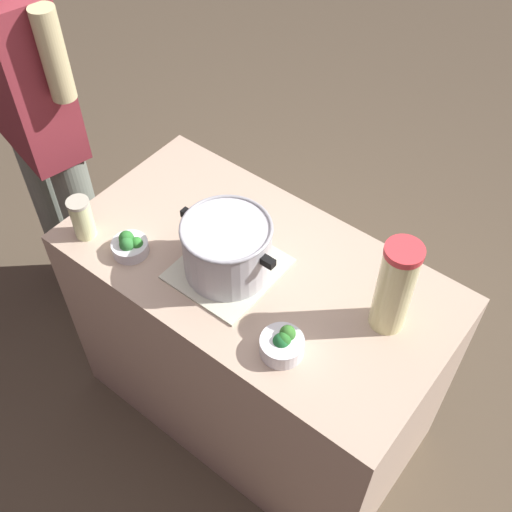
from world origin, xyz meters
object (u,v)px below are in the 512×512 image
lemonade_pitcher (395,287)px  mason_jar (82,218)px  broccoli_bowl_front (282,344)px  person_cook (40,130)px  cooking_pot (227,247)px  broccoli_bowl_center (130,245)px

lemonade_pitcher → mason_jar: bearing=17.8°
mason_jar → broccoli_bowl_front: 0.74m
lemonade_pitcher → person_cook: (1.39, 0.07, -0.11)m
broccoli_bowl_front → person_cook: person_cook is taller
mason_jar → broccoli_bowl_front: size_ratio=1.18×
lemonade_pitcher → broccoli_bowl_front: size_ratio=2.55×
broccoli_bowl_front → person_cook: 1.23m
cooking_pot → broccoli_bowl_center: 0.32m
lemonade_pitcher → broccoli_bowl_center: lemonade_pitcher is taller
cooking_pot → lemonade_pitcher: size_ratio=1.09×
cooking_pot → broccoli_bowl_center: (0.28, 0.13, -0.07)m
mason_jar → broccoli_bowl_front: mason_jar is taller
cooking_pot → person_cook: bearing=-3.4°
cooking_pot → broccoli_bowl_front: bearing=156.4°
cooking_pot → broccoli_bowl_center: cooking_pot is taller
mason_jar → person_cook: size_ratio=0.09×
lemonade_pitcher → mason_jar: lemonade_pitcher is taller
lemonade_pitcher → mason_jar: (0.91, 0.29, -0.08)m
broccoli_bowl_center → person_cook: bearing=-16.0°
mason_jar → broccoli_bowl_center: size_ratio=1.27×
cooking_pot → lemonade_pitcher: bearing=-164.6°
person_cook → broccoli_bowl_center: bearing=164.0°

